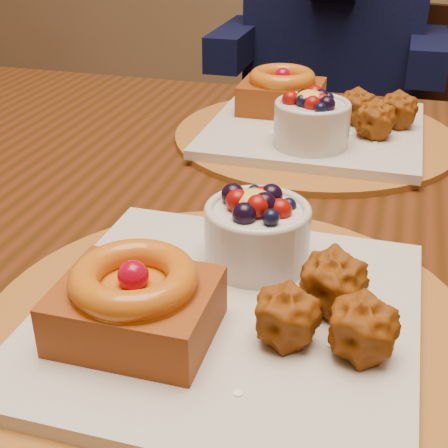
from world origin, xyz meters
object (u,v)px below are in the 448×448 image
Objects in this scene: dining_table at (280,269)px; chair_far at (356,152)px; place_setting_near at (226,301)px; place_setting_far at (313,121)px.

chair_far reaches higher than dining_table.
place_setting_far is at bearing 90.06° from place_setting_near.
chair_far is (0.01, 0.97, -0.23)m from dining_table.
dining_table is 4.21× the size of place_setting_near.
place_setting_near is at bearing -89.94° from place_setting_far.
chair_far is at bearing 88.71° from place_setting_far.
place_setting_near is 1.00× the size of place_setting_far.
place_setting_near is 1.23m from chair_far.
place_setting_far is at bearing 90.83° from dining_table.
dining_table is at bearing -78.09° from chair_far.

